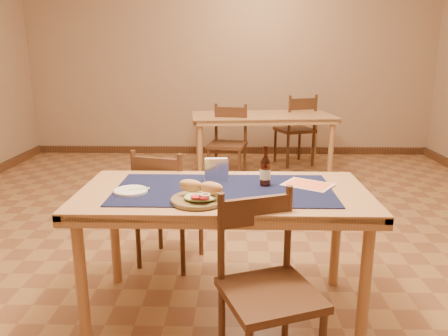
{
  "coord_description": "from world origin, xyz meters",
  "views": [
    {
      "loc": [
        0.06,
        -3.11,
        1.48
      ],
      "look_at": [
        0.0,
        -0.7,
        0.85
      ],
      "focal_mm": 35.0,
      "sensor_mm": 36.0,
      "label": 1
    }
  ],
  "objects_px": {
    "back_table": "(262,121)",
    "chair_main_near": "(267,286)",
    "sandwich_plate": "(199,196)",
    "chair_main_far": "(167,205)",
    "napkin_holder": "(216,170)",
    "beer_bottle": "(265,171)",
    "main_table": "(224,204)"
  },
  "relations": [
    {
      "from": "back_table",
      "to": "sandwich_plate",
      "type": "height_order",
      "value": "sandwich_plate"
    },
    {
      "from": "main_table",
      "to": "sandwich_plate",
      "type": "xyz_separation_m",
      "value": [
        -0.12,
        -0.22,
        0.12
      ]
    },
    {
      "from": "chair_main_far",
      "to": "napkin_holder",
      "type": "xyz_separation_m",
      "value": [
        0.37,
        -0.41,
        0.37
      ]
    },
    {
      "from": "chair_main_far",
      "to": "chair_main_near",
      "type": "bearing_deg",
      "value": -60.54
    },
    {
      "from": "napkin_holder",
      "to": "chair_main_near",
      "type": "bearing_deg",
      "value": -69.69
    },
    {
      "from": "beer_bottle",
      "to": "napkin_holder",
      "type": "xyz_separation_m",
      "value": [
        -0.28,
        0.11,
        -0.02
      ]
    },
    {
      "from": "main_table",
      "to": "chair_main_far",
      "type": "xyz_separation_m",
      "value": [
        -0.41,
        0.59,
        -0.22
      ]
    },
    {
      "from": "main_table",
      "to": "napkin_holder",
      "type": "relative_size",
      "value": 10.39
    },
    {
      "from": "sandwich_plate",
      "to": "napkin_holder",
      "type": "distance_m",
      "value": 0.4
    },
    {
      "from": "chair_main_near",
      "to": "napkin_holder",
      "type": "relative_size",
      "value": 5.68
    },
    {
      "from": "chair_main_far",
      "to": "beer_bottle",
      "type": "relative_size",
      "value": 3.73
    },
    {
      "from": "main_table",
      "to": "back_table",
      "type": "relative_size",
      "value": 0.88
    },
    {
      "from": "chair_main_far",
      "to": "napkin_holder",
      "type": "bearing_deg",
      "value": -48.21
    },
    {
      "from": "chair_main_far",
      "to": "main_table",
      "type": "bearing_deg",
      "value": -54.93
    },
    {
      "from": "back_table",
      "to": "chair_main_near",
      "type": "distance_m",
      "value": 3.69
    },
    {
      "from": "beer_bottle",
      "to": "sandwich_plate",
      "type": "bearing_deg",
      "value": -140.58
    },
    {
      "from": "napkin_holder",
      "to": "beer_bottle",
      "type": "bearing_deg",
      "value": -20.6
    },
    {
      "from": "back_table",
      "to": "napkin_holder",
      "type": "height_order",
      "value": "napkin_holder"
    },
    {
      "from": "main_table",
      "to": "sandwich_plate",
      "type": "relative_size",
      "value": 5.77
    },
    {
      "from": "main_table",
      "to": "chair_main_near",
      "type": "height_order",
      "value": "chair_main_near"
    },
    {
      "from": "chair_main_far",
      "to": "sandwich_plate",
      "type": "xyz_separation_m",
      "value": [
        0.29,
        -0.81,
        0.34
      ]
    },
    {
      "from": "back_table",
      "to": "main_table",
      "type": "bearing_deg",
      "value": -97.36
    },
    {
      "from": "chair_main_near",
      "to": "napkin_holder",
      "type": "height_order",
      "value": "napkin_holder"
    },
    {
      "from": "back_table",
      "to": "chair_main_far",
      "type": "relative_size",
      "value": 2.12
    },
    {
      "from": "back_table",
      "to": "sandwich_plate",
      "type": "bearing_deg",
      "value": -98.86
    },
    {
      "from": "sandwich_plate",
      "to": "chair_main_far",
      "type": "bearing_deg",
      "value": 110.06
    },
    {
      "from": "chair_main_near",
      "to": "sandwich_plate",
      "type": "xyz_separation_m",
      "value": [
        -0.33,
        0.3,
        0.33
      ]
    },
    {
      "from": "beer_bottle",
      "to": "napkin_holder",
      "type": "distance_m",
      "value": 0.3
    },
    {
      "from": "back_table",
      "to": "napkin_holder",
      "type": "distance_m",
      "value": 3.02
    },
    {
      "from": "main_table",
      "to": "beer_bottle",
      "type": "relative_size",
      "value": 6.93
    },
    {
      "from": "main_table",
      "to": "sandwich_plate",
      "type": "distance_m",
      "value": 0.27
    },
    {
      "from": "main_table",
      "to": "napkin_holder",
      "type": "bearing_deg",
      "value": 104.58
    }
  ]
}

